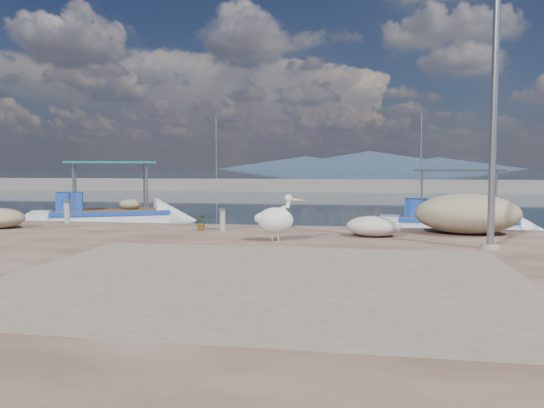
% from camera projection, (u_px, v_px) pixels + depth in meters
% --- Properties ---
extents(ground, '(1400.00, 1400.00, 0.00)m').
position_uv_depth(ground, '(244.00, 271.00, 12.31)').
color(ground, '#162635').
rests_on(ground, ground).
extents(quay, '(44.00, 22.00, 0.50)m').
position_uv_depth(quay, '(133.00, 346.00, 6.39)').
color(quay, '#4B2F20').
rests_on(quay, ground).
extents(quay_patch, '(9.00, 7.00, 0.01)m').
position_uv_depth(quay_patch, '(262.00, 278.00, 9.15)').
color(quay_patch, gray).
rests_on(quay_patch, quay).
extents(breakwater, '(120.00, 2.20, 7.50)m').
position_uv_depth(breakwater, '(335.00, 186.00, 51.58)').
color(breakwater, gray).
rests_on(breakwater, ground).
extents(mountains, '(370.00, 280.00, 22.00)m').
position_uv_depth(mountains, '(365.00, 161.00, 649.76)').
color(mountains, '#28384C').
rests_on(mountains, ground).
extents(boat_left, '(6.68, 4.81, 3.09)m').
position_uv_depth(boat_left, '(110.00, 219.00, 22.01)').
color(boat_left, white).
rests_on(boat_left, ground).
extents(boat_right, '(5.82, 2.39, 2.73)m').
position_uv_depth(boat_right, '(454.00, 227.00, 19.59)').
color(boat_right, white).
rests_on(boat_right, ground).
extents(pelican, '(1.26, 0.67, 1.21)m').
position_uv_depth(pelican, '(276.00, 219.00, 13.58)').
color(pelican, tan).
rests_on(pelican, quay).
extents(lamp_post, '(0.44, 0.96, 7.00)m').
position_uv_depth(lamp_post, '(494.00, 107.00, 12.19)').
color(lamp_post, gray).
rests_on(lamp_post, quay).
extents(bollard_near, '(0.22, 0.22, 0.68)m').
position_uv_depth(bollard_near, '(223.00, 218.00, 15.95)').
color(bollard_near, gray).
rests_on(bollard_near, quay).
extents(bollard_far, '(0.26, 0.26, 0.80)m').
position_uv_depth(bollard_far, '(67.00, 211.00, 18.00)').
color(bollard_far, gray).
rests_on(bollard_far, quay).
extents(potted_plant, '(0.49, 0.45, 0.45)m').
position_uv_depth(potted_plant, '(202.00, 223.00, 16.03)').
color(potted_plant, '#33722D').
rests_on(potted_plant, quay).
extents(net_pile_d, '(1.50, 1.12, 0.56)m').
position_uv_depth(net_pile_d, '(374.00, 226.00, 14.60)').
color(net_pile_d, silver).
rests_on(net_pile_d, quay).
extents(net_pile_c, '(2.94, 2.10, 1.16)m').
position_uv_depth(net_pile_c, '(467.00, 214.00, 15.18)').
color(net_pile_c, tan).
rests_on(net_pile_c, quay).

